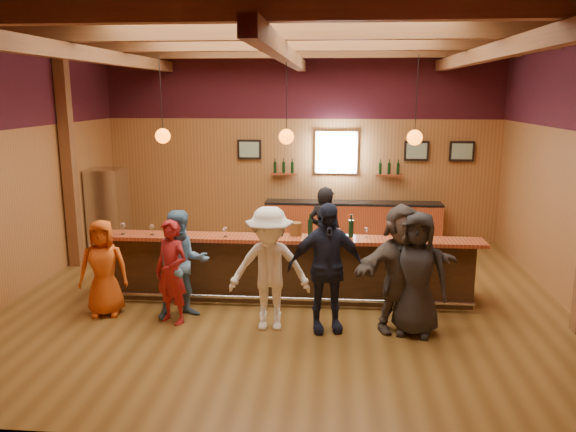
{
  "coord_description": "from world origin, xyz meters",
  "views": [
    {
      "loc": [
        0.77,
        -8.89,
        3.39
      ],
      "look_at": [
        0.0,
        0.3,
        1.35
      ],
      "focal_mm": 35.0,
      "sensor_mm": 36.0,
      "label": 1
    }
  ],
  "objects_px": {
    "bar_counter": "(288,266)",
    "ice_bucket": "(296,229)",
    "customer_navy": "(326,268)",
    "customer_brown": "(401,268)",
    "customer_dark": "(417,274)",
    "stainless_fridge": "(108,210)",
    "bottle_a": "(310,227)",
    "customer_orange": "(103,268)",
    "back_bar_cabinet": "(352,222)",
    "customer_white": "(270,269)",
    "customer_denim": "(183,265)",
    "bartender": "(325,235)",
    "customer_redvest": "(172,272)"
  },
  "relations": [
    {
      "from": "bar_counter",
      "to": "ice_bucket",
      "type": "relative_size",
      "value": 29.8
    },
    {
      "from": "customer_navy",
      "to": "ice_bucket",
      "type": "bearing_deg",
      "value": 102.23
    },
    {
      "from": "customer_brown",
      "to": "customer_dark",
      "type": "relative_size",
      "value": 1.04
    },
    {
      "from": "stainless_fridge",
      "to": "ice_bucket",
      "type": "relative_size",
      "value": 8.51
    },
    {
      "from": "bottle_a",
      "to": "customer_brown",
      "type": "bearing_deg",
      "value": -36.56
    },
    {
      "from": "customer_orange",
      "to": "customer_dark",
      "type": "bearing_deg",
      "value": -15.86
    },
    {
      "from": "customer_orange",
      "to": "back_bar_cabinet",
      "type": "bearing_deg",
      "value": 37.77
    },
    {
      "from": "back_bar_cabinet",
      "to": "customer_white",
      "type": "bearing_deg",
      "value": -105.07
    },
    {
      "from": "back_bar_cabinet",
      "to": "bottle_a",
      "type": "bearing_deg",
      "value": -101.98
    },
    {
      "from": "bar_counter",
      "to": "ice_bucket",
      "type": "height_order",
      "value": "ice_bucket"
    },
    {
      "from": "ice_bucket",
      "to": "customer_denim",
      "type": "bearing_deg",
      "value": -152.26
    },
    {
      "from": "customer_navy",
      "to": "bottle_a",
      "type": "height_order",
      "value": "customer_navy"
    },
    {
      "from": "bar_counter",
      "to": "bottle_a",
      "type": "height_order",
      "value": "bottle_a"
    },
    {
      "from": "customer_navy",
      "to": "customer_orange",
      "type": "bearing_deg",
      "value": 163.43
    },
    {
      "from": "bar_counter",
      "to": "stainless_fridge",
      "type": "distance_m",
      "value": 4.81
    },
    {
      "from": "bartender",
      "to": "ice_bucket",
      "type": "bearing_deg",
      "value": 84.72
    },
    {
      "from": "ice_bucket",
      "to": "customer_redvest",
      "type": "bearing_deg",
      "value": -148.57
    },
    {
      "from": "customer_dark",
      "to": "ice_bucket",
      "type": "bearing_deg",
      "value": 160.25
    },
    {
      "from": "customer_orange",
      "to": "customer_dark",
      "type": "distance_m",
      "value": 4.7
    },
    {
      "from": "stainless_fridge",
      "to": "customer_denim",
      "type": "xyz_separation_m",
      "value": [
        2.6,
        -3.53,
        -0.06
      ]
    },
    {
      "from": "ice_bucket",
      "to": "bartender",
      "type": "bearing_deg",
      "value": 64.76
    },
    {
      "from": "customer_dark",
      "to": "bartender",
      "type": "distance_m",
      "value": 2.55
    },
    {
      "from": "customer_orange",
      "to": "customer_white",
      "type": "xyz_separation_m",
      "value": [
        2.61,
        -0.31,
        0.16
      ]
    },
    {
      "from": "customer_orange",
      "to": "customer_brown",
      "type": "bearing_deg",
      "value": -14.0
    },
    {
      "from": "bottle_a",
      "to": "customer_orange",
      "type": "bearing_deg",
      "value": -164.99
    },
    {
      "from": "customer_white",
      "to": "customer_denim",
      "type": "bearing_deg",
      "value": 164.65
    },
    {
      "from": "customer_white",
      "to": "customer_navy",
      "type": "distance_m",
      "value": 0.81
    },
    {
      "from": "back_bar_cabinet",
      "to": "bartender",
      "type": "distance_m",
      "value": 2.89
    },
    {
      "from": "bar_counter",
      "to": "customer_navy",
      "type": "bearing_deg",
      "value": -64.61
    },
    {
      "from": "bar_counter",
      "to": "bartender",
      "type": "height_order",
      "value": "bartender"
    },
    {
      "from": "customer_denim",
      "to": "customer_orange",
      "type": "bearing_deg",
      "value": 152.23
    },
    {
      "from": "bar_counter",
      "to": "bottle_a",
      "type": "relative_size",
      "value": 17.17
    },
    {
      "from": "customer_orange",
      "to": "bartender",
      "type": "height_order",
      "value": "bartender"
    },
    {
      "from": "customer_navy",
      "to": "bottle_a",
      "type": "relative_size",
      "value": 5.15
    },
    {
      "from": "customer_navy",
      "to": "customer_dark",
      "type": "distance_m",
      "value": 1.27
    },
    {
      "from": "customer_white",
      "to": "ice_bucket",
      "type": "height_order",
      "value": "customer_white"
    },
    {
      "from": "customer_white",
      "to": "bottle_a",
      "type": "bearing_deg",
      "value": 63.16
    },
    {
      "from": "customer_redvest",
      "to": "customer_navy",
      "type": "relative_size",
      "value": 0.84
    },
    {
      "from": "customer_dark",
      "to": "ice_bucket",
      "type": "xyz_separation_m",
      "value": [
        -1.79,
        1.2,
        0.32
      ]
    },
    {
      "from": "customer_brown",
      "to": "ice_bucket",
      "type": "relative_size",
      "value": 8.77
    },
    {
      "from": "customer_denim",
      "to": "bartender",
      "type": "relative_size",
      "value": 0.95
    },
    {
      "from": "bar_counter",
      "to": "stainless_fridge",
      "type": "relative_size",
      "value": 3.5
    },
    {
      "from": "customer_navy",
      "to": "bottle_a",
      "type": "distance_m",
      "value": 1.21
    },
    {
      "from": "bar_counter",
      "to": "customer_white",
      "type": "bearing_deg",
      "value": -96.29
    },
    {
      "from": "stainless_fridge",
      "to": "customer_white",
      "type": "xyz_separation_m",
      "value": [
        3.96,
        -3.84,
        0.01
      ]
    },
    {
      "from": "customer_white",
      "to": "bartender",
      "type": "distance_m",
      "value": 2.29
    },
    {
      "from": "bar_counter",
      "to": "customer_denim",
      "type": "distance_m",
      "value": 1.89
    },
    {
      "from": "customer_orange",
      "to": "bottle_a",
      "type": "xyz_separation_m",
      "value": [
        3.14,
        0.84,
        0.5
      ]
    },
    {
      "from": "bar_counter",
      "to": "customer_dark",
      "type": "bearing_deg",
      "value": -36.02
    },
    {
      "from": "customer_brown",
      "to": "bartender",
      "type": "height_order",
      "value": "customer_brown"
    }
  ]
}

